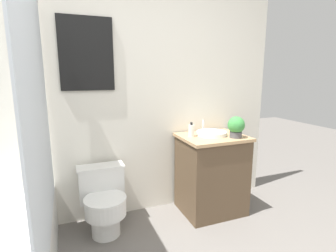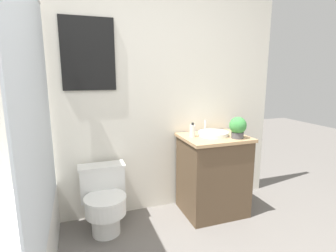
{
  "view_description": "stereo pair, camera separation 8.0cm",
  "coord_description": "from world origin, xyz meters",
  "px_view_note": "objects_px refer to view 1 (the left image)",
  "views": [
    {
      "loc": [
        -0.47,
        -0.68,
        1.42
      ],
      "look_at": [
        0.34,
        1.36,
        0.98
      ],
      "focal_mm": 28.0,
      "sensor_mm": 36.0,
      "label": 1
    },
    {
      "loc": [
        -0.39,
        -0.71,
        1.42
      ],
      "look_at": [
        0.34,
        1.36,
        0.98
      ],
      "focal_mm": 28.0,
      "sensor_mm": 36.0,
      "label": 2
    }
  ],
  "objects_px": {
    "toilet": "(104,200)",
    "sink": "(211,133)",
    "potted_plant": "(236,126)",
    "soap_bottle": "(191,131)"
  },
  "relations": [
    {
      "from": "toilet",
      "to": "sink",
      "type": "distance_m",
      "value": 1.21
    },
    {
      "from": "toilet",
      "to": "potted_plant",
      "type": "distance_m",
      "value": 1.41
    },
    {
      "from": "toilet",
      "to": "potted_plant",
      "type": "relative_size",
      "value": 2.84
    },
    {
      "from": "toilet",
      "to": "potted_plant",
      "type": "height_order",
      "value": "potted_plant"
    },
    {
      "from": "soap_bottle",
      "to": "potted_plant",
      "type": "height_order",
      "value": "potted_plant"
    },
    {
      "from": "sink",
      "to": "soap_bottle",
      "type": "bearing_deg",
      "value": 174.57
    },
    {
      "from": "toilet",
      "to": "potted_plant",
      "type": "bearing_deg",
      "value": -7.89
    },
    {
      "from": "sink",
      "to": "soap_bottle",
      "type": "height_order",
      "value": "soap_bottle"
    },
    {
      "from": "toilet",
      "to": "soap_bottle",
      "type": "distance_m",
      "value": 1.04
    },
    {
      "from": "sink",
      "to": "soap_bottle",
      "type": "distance_m",
      "value": 0.22
    }
  ]
}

